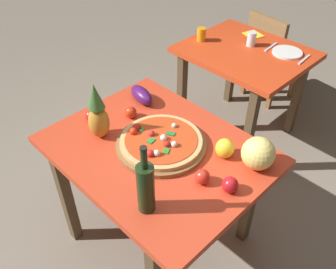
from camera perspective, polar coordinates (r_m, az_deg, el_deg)
name	(u,v)px	position (r m, az deg, el deg)	size (l,w,h in m)	color
ground_plane	(159,235)	(2.45, -1.40, -15.71)	(10.00, 10.00, 0.00)	gray
display_table	(157,162)	(1.93, -1.71, -4.43)	(1.11, 0.87, 0.78)	brown
background_table	(244,65)	(2.89, 12.01, 10.75)	(0.91, 0.77, 0.78)	brown
dining_chair	(270,53)	(3.50, 15.86, 12.35)	(0.45, 0.45, 0.85)	brown
pizza_board	(161,144)	(1.87, -1.09, -1.58)	(0.47, 0.47, 0.03)	brown
pizza	(160,141)	(1.85, -1.23, -0.97)	(0.43, 0.43, 0.06)	#E2A765
wine_bottle	(146,187)	(1.50, -3.56, -8.33)	(0.08, 0.08, 0.36)	black
pineapple_left	(98,114)	(1.88, -11.12, 3.23)	(0.11, 0.11, 0.33)	#C0822A
melon	(258,153)	(1.77, 14.14, -2.93)	(0.16, 0.16, 0.16)	#F1DA72
bell_pepper	(225,148)	(1.81, 9.02, -2.18)	(0.10, 0.10, 0.11)	yellow
eggplant	(142,95)	(2.18, -4.23, 6.29)	(0.20, 0.09, 0.09)	#461554
tomato_beside_pepper	(202,177)	(1.67, 5.47, -6.70)	(0.07, 0.07, 0.07)	red
tomato_near_board	(230,185)	(1.65, 9.85, -7.89)	(0.08, 0.08, 0.08)	red
tomato_by_bottle	(91,116)	(2.07, -12.17, 2.92)	(0.06, 0.06, 0.06)	red
tomato_at_corner	(131,112)	(2.06, -5.94, 3.53)	(0.07, 0.07, 0.07)	red
drinking_glass_juice	(201,34)	(2.91, 5.34, 15.57)	(0.07, 0.07, 0.10)	orange
drinking_glass_water	(252,39)	(2.89, 13.14, 14.57)	(0.07, 0.07, 0.11)	silver
dinner_plate	(287,52)	(2.86, 18.42, 12.28)	(0.22, 0.22, 0.02)	white
fork_utensil	(271,47)	(2.92, 16.04, 13.26)	(0.02, 0.18, 0.01)	silver
knife_utensil	(304,59)	(2.82, 20.84, 11.10)	(0.02, 0.18, 0.01)	silver
napkin_folded	(253,35)	(3.09, 13.42, 15.19)	(0.14, 0.12, 0.01)	yellow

